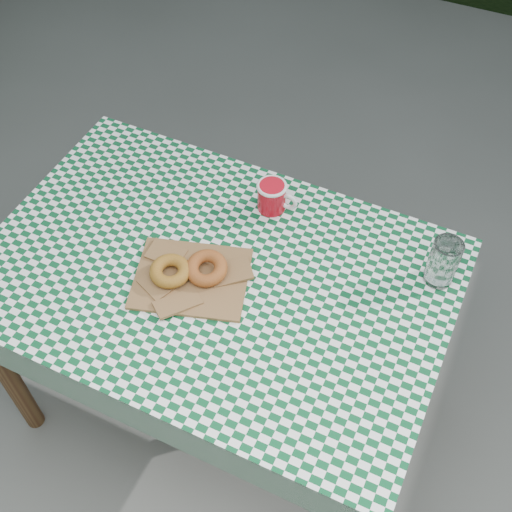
{
  "coord_description": "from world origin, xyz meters",
  "views": [
    {
      "loc": [
        0.4,
        -1.04,
        2.15
      ],
      "look_at": [
        -0.05,
        -0.05,
        0.79
      ],
      "focal_mm": 45.55,
      "sensor_mm": 36.0,
      "label": 1
    }
  ],
  "objects_px": {
    "table": "(219,345)",
    "drinking_glass": "(443,262)",
    "coffee_mug": "(272,196)",
    "paper_bag": "(191,278)"
  },
  "relations": [
    {
      "from": "coffee_mug",
      "to": "drinking_glass",
      "type": "height_order",
      "value": "drinking_glass"
    },
    {
      "from": "paper_bag",
      "to": "coffee_mug",
      "type": "bearing_deg",
      "value": 74.6
    },
    {
      "from": "coffee_mug",
      "to": "paper_bag",
      "type": "bearing_deg",
      "value": -105.93
    },
    {
      "from": "coffee_mug",
      "to": "drinking_glass",
      "type": "bearing_deg",
      "value": -6.71
    },
    {
      "from": "drinking_glass",
      "to": "paper_bag",
      "type": "bearing_deg",
      "value": -155.43
    },
    {
      "from": "table",
      "to": "drinking_glass",
      "type": "bearing_deg",
      "value": 23.44
    },
    {
      "from": "table",
      "to": "coffee_mug",
      "type": "height_order",
      "value": "coffee_mug"
    },
    {
      "from": "table",
      "to": "paper_bag",
      "type": "bearing_deg",
      "value": -133.83
    },
    {
      "from": "table",
      "to": "paper_bag",
      "type": "height_order",
      "value": "paper_bag"
    },
    {
      "from": "coffee_mug",
      "to": "drinking_glass",
      "type": "distance_m",
      "value": 0.51
    }
  ]
}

